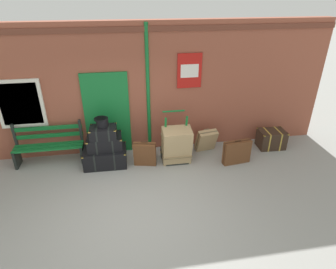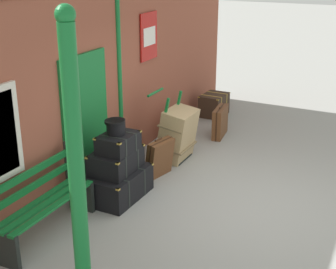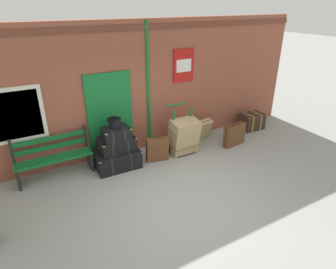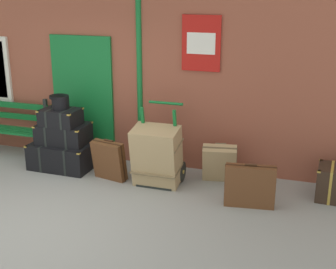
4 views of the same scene
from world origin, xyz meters
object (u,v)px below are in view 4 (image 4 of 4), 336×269
steamer_trunk_base (63,155)px  steamer_trunk_top (61,117)px  platform_bench (6,129)px  steamer_trunk_middle (64,133)px  large_brown_trunk (157,156)px  suitcase_charcoal (219,163)px  porters_trolley (161,164)px  suitcase_oxblood (250,186)px  suitcase_beige (109,160)px  round_hatbox (60,101)px

steamer_trunk_base → steamer_trunk_top: (0.02, -0.01, 0.66)m
platform_bench → steamer_trunk_middle: (1.34, -0.29, 0.14)m
steamer_trunk_top → large_brown_trunk: (1.69, -0.17, -0.40)m
steamer_trunk_top → suitcase_charcoal: bearing=5.3°
steamer_trunk_base → porters_trolley: porters_trolley is taller
steamer_trunk_middle → large_brown_trunk: (1.69, -0.22, -0.11)m
steamer_trunk_top → suitcase_oxblood: size_ratio=0.89×
porters_trolley → suitcase_charcoal: (0.87, 0.23, 0.04)m
porters_trolley → suitcase_beige: bearing=-164.9°
platform_bench → suitcase_charcoal: platform_bench is taller
suitcase_oxblood → platform_bench: bearing=170.0°
steamer_trunk_base → suitcase_beige: (0.94, -0.21, 0.10)m
suitcase_oxblood → steamer_trunk_base: bearing=171.9°
suitcase_oxblood → suitcase_charcoal: bearing=129.9°
steamer_trunk_base → platform_bench: bearing=165.7°
suitcase_beige → porters_trolley: bearing=15.1°
large_brown_trunk → suitcase_oxblood: 1.47m
steamer_trunk_base → steamer_trunk_top: 0.66m
round_hatbox → large_brown_trunk: round_hatbox is taller
steamer_trunk_base → large_brown_trunk: size_ratio=1.09×
suitcase_charcoal → suitcase_beige: size_ratio=0.95×
steamer_trunk_base → suitcase_oxblood: (3.14, -0.45, 0.08)m
porters_trolley → suitcase_oxblood: porters_trolley is taller
round_hatbox → suitcase_oxblood: 3.27m
steamer_trunk_base → round_hatbox: (0.01, 0.02, 0.91)m
steamer_trunk_base → suitcase_beige: 0.97m
steamer_trunk_top → suitcase_charcoal: steamer_trunk_top is taller
steamer_trunk_middle → steamer_trunk_top: 0.29m
platform_bench → steamer_trunk_base: bearing=-14.3°
suitcase_oxblood → suitcase_charcoal: size_ratio=1.13×
round_hatbox → suitcase_oxblood: round_hatbox is taller
large_brown_trunk → suitcase_charcoal: large_brown_trunk is taller
steamer_trunk_middle → porters_trolley: 1.72m
round_hatbox → platform_bench: bearing=166.7°
suitcase_oxblood → round_hatbox: bearing=171.5°
suitcase_charcoal → steamer_trunk_middle: bearing=-175.8°
platform_bench → large_brown_trunk: bearing=-9.7°
suitcase_charcoal → porters_trolley: bearing=-164.9°
large_brown_trunk → suitcase_oxblood: large_brown_trunk is taller
platform_bench → steamer_trunk_top: platform_bench is taller
steamer_trunk_middle → large_brown_trunk: size_ratio=0.88×
large_brown_trunk → suitcase_beige: (-0.77, -0.03, -0.16)m
suitcase_oxblood → suitcase_charcoal: 0.88m
steamer_trunk_middle → suitcase_charcoal: 2.58m
round_hatbox → suitcase_charcoal: bearing=4.7°
steamer_trunk_base → porters_trolley: 1.71m
suitcase_charcoal → suitcase_oxblood: bearing=-50.1°
round_hatbox → porters_trolley: (1.69, -0.02, -0.85)m
suitcase_beige → suitcase_charcoal: bearing=15.1°
steamer_trunk_base → suitcase_oxblood: size_ratio=1.47×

